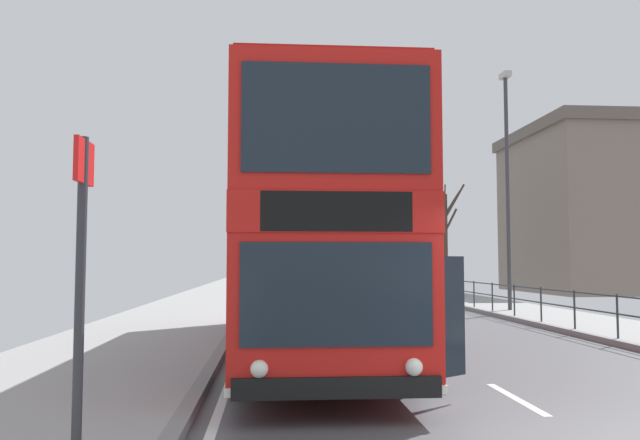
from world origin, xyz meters
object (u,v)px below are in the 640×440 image
background_building_00 (611,209)px  double_decker_bus_main (309,239)px  bus_stop_sign_near (81,266)px  bare_tree_far_00 (445,239)px  background_bus_far_lane (375,266)px  street_lamp_far_side (507,173)px

background_building_00 → double_decker_bus_main: bearing=-129.4°
bus_stop_sign_near → bare_tree_far_00: 29.51m
background_bus_far_lane → bus_stop_sign_near: (-7.66, -31.86, 0.19)m
street_lamp_far_side → double_decker_bus_main: bearing=-129.7°
double_decker_bus_main → background_building_00: size_ratio=1.03×
background_bus_far_lane → background_building_00: bearing=1.7°
background_bus_far_lane → bare_tree_far_00: bare_tree_far_00 is taller
double_decker_bus_main → street_lamp_far_side: bearing=50.3°
background_bus_far_lane → bus_stop_sign_near: size_ratio=3.69×
bare_tree_far_00 → street_lamp_far_side: bearing=-93.5°
double_decker_bus_main → street_lamp_far_side: street_lamp_far_side is taller
double_decker_bus_main → bus_stop_sign_near: 7.83m
bare_tree_far_00 → background_building_00: bearing=22.0°
double_decker_bus_main → background_bus_far_lane: bearing=77.6°
bus_stop_sign_near → background_bus_far_lane: bearing=76.5°
street_lamp_far_side → bare_tree_far_00: (0.64, 10.60, -2.03)m
bare_tree_far_00 → background_bus_far_lane: bearing=124.8°
background_bus_far_lane → street_lamp_far_side: 15.59m
street_lamp_far_side → background_building_00: 19.95m
bus_stop_sign_near → bare_tree_far_00: bare_tree_far_00 is taller
background_bus_far_lane → bus_stop_sign_near: background_bus_far_lane is taller
bare_tree_far_00 → background_building_00: background_building_00 is taller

